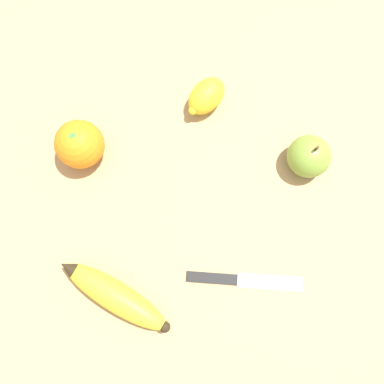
% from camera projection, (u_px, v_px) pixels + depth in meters
% --- Properties ---
extents(ground_plane, '(3.00, 3.00, 0.00)m').
position_uv_depth(ground_plane, '(161.00, 213.00, 0.62)').
color(ground_plane, tan).
extents(banana, '(0.10, 0.19, 0.04)m').
position_uv_depth(banana, '(115.00, 296.00, 0.57)').
color(banana, yellow).
rests_on(banana, ground_plane).
extents(orange, '(0.08, 0.08, 0.08)m').
position_uv_depth(orange, '(80.00, 144.00, 0.60)').
color(orange, orange).
rests_on(orange, ground_plane).
extents(apple, '(0.07, 0.07, 0.08)m').
position_uv_depth(apple, '(309.00, 156.00, 0.60)').
color(apple, olive).
rests_on(apple, ground_plane).
extents(lemon, '(0.09, 0.08, 0.05)m').
position_uv_depth(lemon, '(206.00, 96.00, 0.63)').
color(lemon, yellow).
rests_on(lemon, ground_plane).
extents(paring_knife, '(0.05, 0.18, 0.01)m').
position_uv_depth(paring_knife, '(240.00, 280.00, 0.59)').
color(paring_knife, silver).
rests_on(paring_knife, ground_plane).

